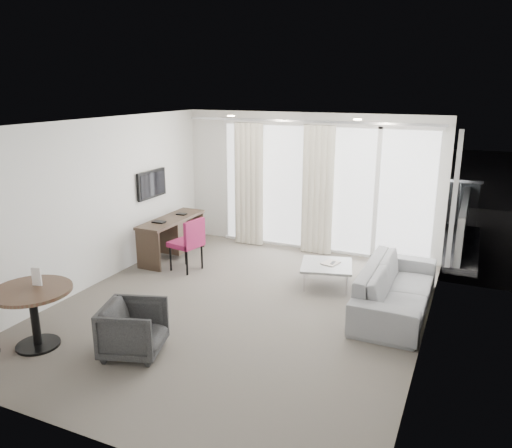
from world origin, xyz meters
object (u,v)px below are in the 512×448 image
at_px(rattan_chair_a, 375,219).
at_px(rattan_chair_b, 429,215).
at_px(desk, 172,238).
at_px(sofa, 396,288).
at_px(desk_chair, 186,244).
at_px(round_table, 35,318).
at_px(tub_armchair, 133,329).
at_px(coffee_table, 326,275).

distance_m(rattan_chair_a, rattan_chair_b, 1.27).
distance_m(desk, sofa, 4.17).
relative_size(desk_chair, sofa, 0.41).
distance_m(desk, rattan_chair_a, 4.22).
relative_size(round_table, tub_armchair, 1.35).
height_order(desk, coffee_table, desk).
relative_size(desk, coffee_table, 2.02).
xyz_separation_m(desk_chair, coffee_table, (2.40, 0.32, -0.29)).
bearing_deg(rattan_chair_a, round_table, -92.51).
bearing_deg(desk, tub_armchair, -64.17).
bearing_deg(rattan_chair_a, desk_chair, -106.41).
relative_size(coffee_table, rattan_chair_a, 1.01).
relative_size(round_table, rattan_chair_b, 1.20).
bearing_deg(tub_armchair, desk, 8.21).
bearing_deg(rattan_chair_b, sofa, -105.15).
bearing_deg(coffee_table, desk, 177.30).
height_order(coffee_table, rattan_chair_a, rattan_chair_a).
relative_size(desk_chair, rattan_chair_a, 1.19).
bearing_deg(rattan_chair_a, desk, -116.49).
bearing_deg(coffee_table, desk_chair, -172.47).
xyz_separation_m(desk_chair, rattan_chair_b, (3.57, 4.05, -0.07)).
bearing_deg(desk_chair, desk, 152.63).
relative_size(desk, rattan_chair_a, 2.04).
distance_m(desk, desk_chair, 0.74).
height_order(tub_armchair, sofa, sofa).
bearing_deg(desk_chair, tub_armchair, -59.82).
relative_size(desk_chair, round_table, 0.98).
xyz_separation_m(desk, rattan_chair_a, (3.16, 2.79, 0.02)).
distance_m(tub_armchair, rattan_chair_a, 6.12).
distance_m(desk, round_table, 3.46).
xyz_separation_m(tub_armchair, rattan_chair_a, (1.66, 5.90, 0.07)).
xyz_separation_m(desk, sofa, (4.12, -0.60, -0.04)).
height_order(desk, desk_chair, desk_chair).
xyz_separation_m(desk_chair, sofa, (3.54, -0.14, -0.13)).
relative_size(desk_chair, tub_armchair, 1.33).
distance_m(desk, rattan_chair_b, 5.49).
xyz_separation_m(round_table, tub_armchair, (1.19, 0.34, -0.06)).
xyz_separation_m(desk_chair, tub_armchair, (0.92, -2.65, -0.15)).
bearing_deg(sofa, tub_armchair, 133.68).
relative_size(sofa, rattan_chair_a, 2.91).
height_order(tub_armchair, coffee_table, tub_armchair).
bearing_deg(coffee_table, round_table, -128.88).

